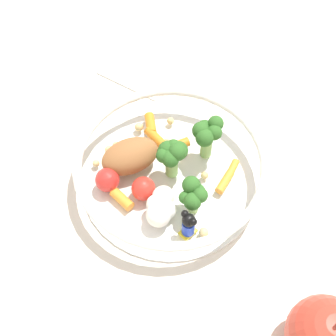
{
  "coord_description": "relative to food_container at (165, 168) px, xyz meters",
  "views": [
    {
      "loc": [
        0.28,
        0.07,
        0.49
      ],
      "look_at": [
        -0.02,
        -0.0,
        0.03
      ],
      "focal_mm": 49.86,
      "sensor_mm": 36.0,
      "label": 1
    }
  ],
  "objects": [
    {
      "name": "ground_plane",
      "position": [
        0.02,
        0.01,
        -0.03
      ],
      "size": [
        2.4,
        2.4,
        0.0
      ],
      "primitive_type": "plane",
      "color": "silver"
    },
    {
      "name": "food_container",
      "position": [
        0.0,
        0.0,
        0.0
      ],
      "size": [
        0.23,
        0.23,
        0.07
      ],
      "color": "white",
      "rests_on": "ground_plane"
    },
    {
      "name": "loose_apple",
      "position": [
        0.16,
        0.19,
        0.01
      ],
      "size": [
        0.08,
        0.08,
        0.09
      ],
      "color": "#BC3828",
      "rests_on": "ground_plane"
    },
    {
      "name": "folded_napkin",
      "position": [
        -0.21,
        -0.07,
        -0.03
      ],
      "size": [
        0.17,
        0.14,
        0.01
      ],
      "primitive_type": "cube",
      "rotation": [
        0.0,
        0.0,
        -0.34
      ],
      "color": "white",
      "rests_on": "ground_plane"
    }
  ]
}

